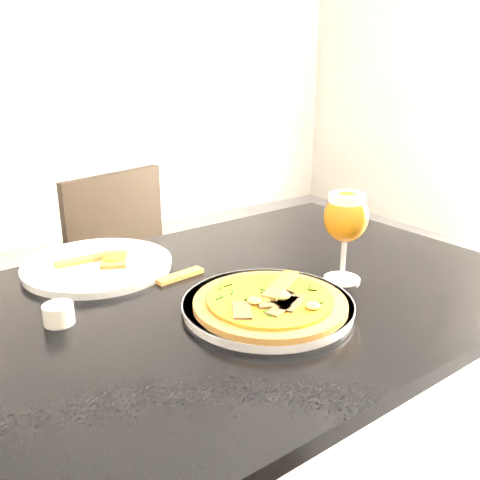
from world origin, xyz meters
TOP-DOWN VIEW (x-y plane):
  - dining_table at (-0.13, 0.29)m, footprint 1.24×0.86m
  - chair_far at (-0.04, 0.98)m, footprint 0.47×0.47m
  - plate_main at (-0.12, 0.20)m, footprint 0.42×0.42m
  - pizza at (-0.13, 0.18)m, footprint 0.28×0.28m
  - plate_second at (-0.31, 0.57)m, footprint 0.32×0.32m
  - crust_scraps at (-0.30, 0.56)m, footprint 0.16×0.11m
  - loose_crust at (-0.19, 0.42)m, footprint 0.11×0.04m
  - sauce_cup at (-0.46, 0.36)m, footprint 0.05×0.05m
  - beer_glass at (0.09, 0.22)m, footprint 0.09×0.09m

SIDE VIEW (x-z plane):
  - chair_far at x=-0.04m, z-range 0.04..0.88m
  - dining_table at x=-0.13m, z-range 0.28..1.03m
  - loose_crust at x=-0.19m, z-range 0.75..0.76m
  - plate_main at x=-0.12m, z-range 0.75..0.77m
  - plate_second at x=-0.31m, z-range 0.75..0.77m
  - sauce_cup at x=-0.46m, z-range 0.75..0.79m
  - crust_scraps at x=-0.30m, z-range 0.77..0.78m
  - pizza at x=-0.13m, z-range 0.76..0.79m
  - beer_glass at x=0.09m, z-range 0.79..0.98m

